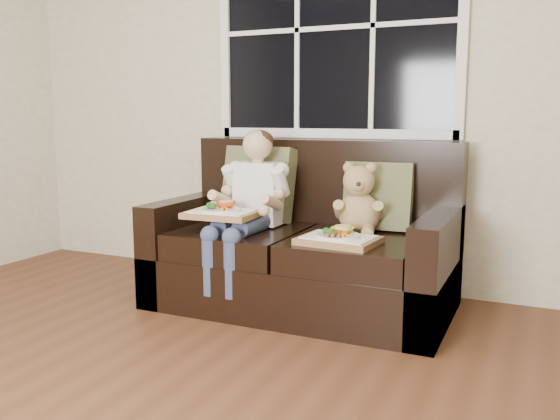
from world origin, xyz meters
The scene contains 8 objects.
window_back centered at (0.15, 2.48, 1.65)m, with size 1.62×0.04×1.37m.
loveseat centered at (0.15, 2.02, 0.31)m, with size 1.70×0.92×0.96m.
pillow_left centered at (-0.24, 2.17, 0.68)m, with size 0.48×0.25×0.48m.
pillow_right centered at (0.54, 2.17, 0.64)m, with size 0.40×0.20×0.40m.
child centered at (-0.15, 1.90, 0.65)m, with size 0.39×0.60×0.89m.
teddy_bear centered at (0.46, 2.03, 0.62)m, with size 0.28×0.34×0.42m.
tray_left centered at (-0.23, 1.69, 0.57)m, with size 0.40×0.31×0.09m.
tray_right centered at (0.46, 1.71, 0.48)m, with size 0.42×0.34×0.09m.
Camera 1 is at (1.42, -1.16, 1.11)m, focal length 38.00 mm.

